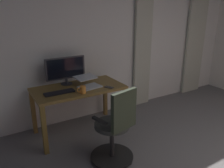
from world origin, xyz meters
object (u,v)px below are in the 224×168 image
object	(u,v)px
computer_keyboard	(59,92)
desk	(79,93)
cell_phone_by_monitor	(109,87)
computer_monitor	(66,69)
mug_coffee	(83,90)
office_chair	(116,130)
laptop	(88,83)

from	to	relation	value
computer_keyboard	desk	bearing A→B (deg)	-162.54
desk	cell_phone_by_monitor	xyz separation A→B (m)	(-0.39, 0.25, 0.10)
computer_monitor	mug_coffee	xyz separation A→B (m)	(-0.05, 0.51, -0.19)
computer_monitor	mug_coffee	world-z (taller)	computer_monitor
cell_phone_by_monitor	computer_keyboard	bearing A→B (deg)	-40.09
computer_keyboard	mug_coffee	world-z (taller)	mug_coffee
computer_monitor	computer_keyboard	bearing A→B (deg)	56.16
office_chair	desk	bearing A→B (deg)	82.15
laptop	cell_phone_by_monitor	world-z (taller)	laptop
laptop	cell_phone_by_monitor	size ratio (longest dim) A/B	2.68
office_chair	computer_monitor	world-z (taller)	computer_monitor
computer_keyboard	cell_phone_by_monitor	bearing A→B (deg)	168.15
desk	laptop	world-z (taller)	laptop
cell_phone_by_monitor	mug_coffee	distance (m)	0.44
laptop	mug_coffee	xyz separation A→B (m)	(0.18, 0.22, -0.00)
desk	computer_keyboard	distance (m)	0.36
desk	office_chair	xyz separation A→B (m)	(-0.09, 0.93, -0.19)
mug_coffee	computer_monitor	bearing A→B (deg)	-84.00
office_chair	computer_keyboard	world-z (taller)	office_chair
computer_monitor	computer_keyboard	distance (m)	0.47
computer_monitor	mug_coffee	bearing A→B (deg)	96.00
desk	mug_coffee	distance (m)	0.32
desk	computer_keyboard	bearing A→B (deg)	17.46
desk	computer_monitor	bearing A→B (deg)	-66.91
computer_keyboard	cell_phone_by_monitor	world-z (taller)	computer_keyboard
laptop	mug_coffee	bearing A→B (deg)	41.16
office_chair	computer_keyboard	distance (m)	0.97
computer_keyboard	office_chair	bearing A→B (deg)	116.44
cell_phone_by_monitor	office_chair	bearing A→B (deg)	37.85
office_chair	mug_coffee	bearing A→B (deg)	88.26
cell_phone_by_monitor	desk	bearing A→B (deg)	-61.39
computer_keyboard	laptop	bearing A→B (deg)	-174.04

